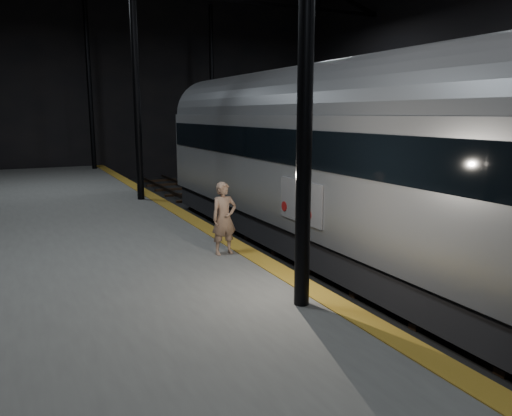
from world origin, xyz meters
TOP-DOWN VIEW (x-y plane):
  - ground at (0.00, 0.00)m, footprint 44.00×44.00m
  - platform_left at (-7.50, 0.00)m, footprint 9.00×43.80m
  - tactile_strip at (-3.25, 0.00)m, footprint 0.50×43.80m
  - track at (0.00, 0.00)m, footprint 2.40×43.00m
  - train at (-0.00, 0.25)m, footprint 3.12×20.84m
  - woman at (-3.80, -0.48)m, footprint 0.64×0.44m

SIDE VIEW (x-z plane):
  - ground at x=0.00m, z-range 0.00..0.00m
  - track at x=0.00m, z-range -0.05..0.19m
  - platform_left at x=-7.50m, z-range 0.00..1.00m
  - tactile_strip at x=-3.25m, z-range 1.00..1.01m
  - woman at x=-3.80m, z-range 1.00..2.71m
  - train at x=0.00m, z-range 0.32..5.89m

